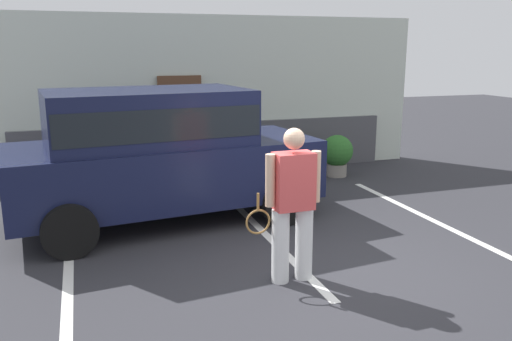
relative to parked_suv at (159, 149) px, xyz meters
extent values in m
plane|color=#2D2D33|center=(1.53, -2.64, -1.15)|extent=(40.00, 40.00, 0.00)
cube|color=silver|center=(-1.37, -1.14, -1.14)|extent=(0.12, 4.40, 0.01)
cube|color=silver|center=(1.34, -1.14, -1.14)|extent=(0.12, 4.40, 0.01)
cube|color=silver|center=(4.05, -1.14, -1.14)|extent=(0.12, 4.40, 0.01)
cube|color=silver|center=(1.53, 3.10, 0.52)|extent=(9.51, 0.30, 3.32)
cube|color=#4C4C51|center=(1.53, 2.90, -0.60)|extent=(7.99, 0.10, 1.10)
cube|color=brown|center=(0.87, 2.88, -0.10)|extent=(0.90, 0.06, 2.10)
cube|color=#141938|center=(0.11, 0.01, -0.35)|extent=(4.78, 2.39, 0.90)
cube|color=#141938|center=(-0.14, -0.02, 0.50)|extent=(3.07, 2.06, 0.80)
cube|color=black|center=(-0.14, -0.02, 0.48)|extent=(3.02, 2.08, 0.44)
cylinder|color=black|center=(1.54, 1.12, -0.79)|extent=(0.74, 0.34, 0.72)
cylinder|color=black|center=(1.75, -0.77, -0.79)|extent=(0.74, 0.34, 0.72)
cylinder|color=black|center=(-1.54, 0.79, -0.79)|extent=(0.74, 0.34, 0.72)
cylinder|color=black|center=(-1.33, -1.10, -0.79)|extent=(0.74, 0.34, 0.72)
cylinder|color=white|center=(1.27, -2.63, -0.71)|extent=(0.20, 0.20, 0.87)
cylinder|color=white|center=(0.97, -2.64, -0.71)|extent=(0.20, 0.20, 0.87)
cube|color=#E04C4C|center=(1.12, -2.64, 0.05)|extent=(0.45, 0.28, 0.65)
sphere|color=beige|center=(1.12, -2.64, 0.53)|extent=(0.24, 0.24, 0.24)
cylinder|color=beige|center=(1.40, -2.63, 0.07)|extent=(0.11, 0.11, 0.59)
cylinder|color=beige|center=(0.84, -2.64, 0.07)|extent=(0.11, 0.11, 0.59)
torus|color=olive|center=(0.72, -2.59, -0.41)|extent=(0.37, 0.03, 0.37)
cylinder|color=olive|center=(0.72, -2.59, -0.17)|extent=(0.03, 0.03, 0.20)
cylinder|color=gray|center=(3.97, 1.82, -1.01)|extent=(0.43, 0.43, 0.26)
sphere|color=#2D6B28|center=(3.97, 1.82, -0.60)|extent=(0.67, 0.67, 0.67)
camera|label=1|loc=(-1.09, -7.91, 1.49)|focal=36.87mm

